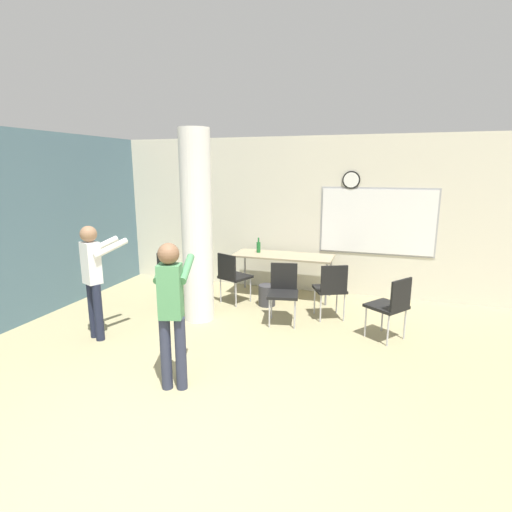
# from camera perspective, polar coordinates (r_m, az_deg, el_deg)

# --- Properties ---
(ground_plane) EXTENTS (24.00, 24.00, 0.00)m
(ground_plane) POSITION_cam_1_polar(r_m,az_deg,el_deg) (3.46, -15.15, -28.77)
(ground_plane) COLOR tan
(wall_left_accent) EXTENTS (0.12, 7.00, 2.80)m
(wall_left_accent) POSITION_cam_1_polar(r_m,az_deg,el_deg) (6.89, -29.14, 3.78)
(wall_left_accent) COLOR slate
(wall_left_accent) RESTS_ON ground_plane
(wall_back) EXTENTS (8.00, 0.15, 2.80)m
(wall_back) POSITION_cam_1_polar(r_m,az_deg,el_deg) (7.39, 6.28, 5.79)
(wall_back) COLOR beige
(wall_back) RESTS_ON ground_plane
(support_pillar) EXTENTS (0.45, 0.45, 2.80)m
(support_pillar) POSITION_cam_1_polar(r_m,az_deg,el_deg) (5.88, -8.46, 4.00)
(support_pillar) COLOR white
(support_pillar) RESTS_ON ground_plane
(folding_table) EXTENTS (1.74, 0.65, 0.75)m
(folding_table) POSITION_cam_1_polar(r_m,az_deg,el_deg) (7.04, 3.88, -0.26)
(folding_table) COLOR tan
(folding_table) RESTS_ON ground_plane
(bottle_on_table) EXTENTS (0.07, 0.07, 0.27)m
(bottle_on_table) POSITION_cam_1_polar(r_m,az_deg,el_deg) (7.20, 0.36, 1.32)
(bottle_on_table) COLOR #1E6B2D
(bottle_on_table) RESTS_ON folding_table
(waste_bin) EXTENTS (0.28, 0.28, 0.35)m
(waste_bin) POSITION_cam_1_polar(r_m,az_deg,el_deg) (6.69, 1.57, -5.62)
(waste_bin) COLOR #38383D
(waste_bin) RESTS_ON ground_plane
(chair_table_left) EXTENTS (0.58, 0.58, 0.87)m
(chair_table_left) POSITION_cam_1_polar(r_m,az_deg,el_deg) (6.70, -3.39, -2.61)
(chair_table_left) COLOR black
(chair_table_left) RESTS_ON ground_plane
(chair_table_right) EXTENTS (0.58, 0.58, 0.87)m
(chair_table_right) POSITION_cam_1_polar(r_m,az_deg,el_deg) (6.10, 10.68, -4.34)
(chair_table_right) COLOR black
(chair_table_right) RESTS_ON ground_plane
(chair_mid_room) EXTENTS (0.62, 0.62, 0.87)m
(chair_mid_room) POSITION_cam_1_polar(r_m,az_deg,el_deg) (5.57, 18.76, -6.45)
(chair_mid_room) COLOR black
(chair_mid_room) RESTS_ON ground_plane
(chair_table_front) EXTENTS (0.52, 0.52, 0.87)m
(chair_table_front) POSITION_cam_1_polar(r_m,az_deg,el_deg) (5.91, 3.92, -4.71)
(chair_table_front) COLOR black
(chair_table_front) RESTS_ON ground_plane
(chair_near_pillar) EXTENTS (0.59, 0.59, 0.87)m
(chair_near_pillar) POSITION_cam_1_polar(r_m,az_deg,el_deg) (6.81, -11.95, -2.61)
(chair_near_pillar) COLOR black
(chair_near_pillar) RESTS_ON ground_plane
(person_watching_back) EXTENTS (0.50, 0.62, 1.53)m
(person_watching_back) POSITION_cam_1_polar(r_m,az_deg,el_deg) (5.64, -22.15, -2.33)
(person_watching_back) COLOR #1E2338
(person_watching_back) RESTS_ON ground_plane
(person_playing_front) EXTENTS (0.46, 0.61, 1.55)m
(person_playing_front) POSITION_cam_1_polar(r_m,az_deg,el_deg) (4.13, -11.97, -6.82)
(person_playing_front) COLOR #2D3347
(person_playing_front) RESTS_ON ground_plane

